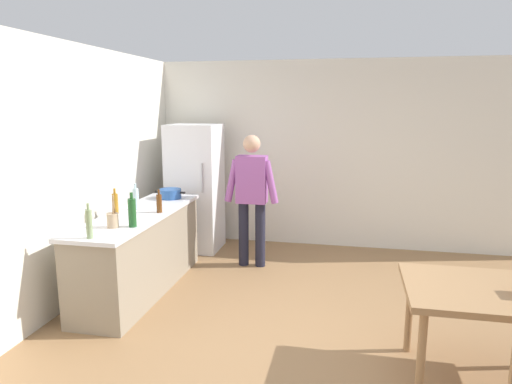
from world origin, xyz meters
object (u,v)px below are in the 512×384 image
Objects in this scene: person at (252,192)px; bottle_wine_green at (132,212)px; dining_table at (504,300)px; cooking_pot at (170,194)px; bottle_vinegar_tall at (89,223)px; refrigerator at (195,188)px; bottle_water_clear at (136,199)px; utensil_jar at (113,220)px; bottle_beer_brown at (159,203)px; bottle_oil_amber at (115,203)px.

person reaches higher than bottle_wine_green.
person is 1.81m from bottle_wine_green.
cooking_pot is (-3.36, 1.91, 0.29)m from dining_table.
bottle_vinegar_tall is at bearing -113.57° from bottle_wine_green.
bottle_water_clear is at bearing -97.66° from refrigerator.
utensil_jar is at bearing -121.37° from person.
cooking_pot is 1.43m from utensil_jar.
person reaches higher than cooking_pot.
bottle_wine_green reaches higher than cooking_pot.
cooking_pot is 1.38m from bottle_wine_green.
bottle_oil_amber reaches higher than bottle_beer_brown.
refrigerator is 5.62× the size of utensil_jar.
bottle_beer_brown is at bearing -130.11° from person.
cooking_pot is at bearing 103.60° from bottle_beer_brown.
bottle_water_clear is 1.14m from bottle_vinegar_tall.
utensil_jar is (-0.06, -2.22, 0.08)m from refrigerator.
bottle_vinegar_tall reaches higher than bottle_oil_amber.
person reaches higher than bottle_water_clear.
bottle_vinegar_tall is at bearing -116.83° from person.
bottle_wine_green is 0.65m from bottle_oil_amber.
dining_table is at bearing -8.19° from utensil_jar.
dining_table is 3.41m from utensil_jar.
bottle_wine_green is at bearing -47.04° from bottle_oil_amber.
cooking_pot is at bearing 150.34° from dining_table.
utensil_jar is 1.23× the size of bottle_beer_brown.
person is 1.04m from cooking_pot.
bottle_vinegar_tall reaches higher than bottle_water_clear.
person is 5.00× the size of bottle_wine_green.
person is 1.29m from bottle_beer_brown.
bottle_vinegar_tall is at bearing -90.65° from cooking_pot.
cooking_pot reaches higher than dining_table.
bottle_vinegar_tall is at bearing -100.85° from bottle_beer_brown.
refrigerator is 1.72m from bottle_oil_amber.
person is at bearing 63.17° from bottle_vinegar_tall.
dining_table is 3.50× the size of cooking_pot.
dining_table is (3.30, -2.70, -0.23)m from refrigerator.
bottle_water_clear is (-0.13, 0.76, 0.05)m from utensil_jar.
dining_table is 4.12× the size of bottle_wine_green.
dining_table is 4.37× the size of bottle_vinegar_tall.
bottle_wine_green is (-3.19, 0.55, 0.37)m from dining_table.
refrigerator is at bearing 149.77° from person.
bottle_beer_brown is 1.07m from bottle_vinegar_tall.
dining_table is at bearing -42.41° from person.
person is at bearing 12.97° from cooking_pot.
bottle_vinegar_tall is (0.12, -1.13, 0.01)m from bottle_water_clear.
utensil_jar is at bearing 87.36° from bottle_vinegar_tall.
bottle_wine_green is at bearing -87.04° from refrigerator.
dining_table is 3.73m from bottle_water_clear.
cooking_pot is at bearing 89.35° from bottle_vinegar_tall.
bottle_beer_brown is (-3.18, 1.16, 0.33)m from dining_table.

